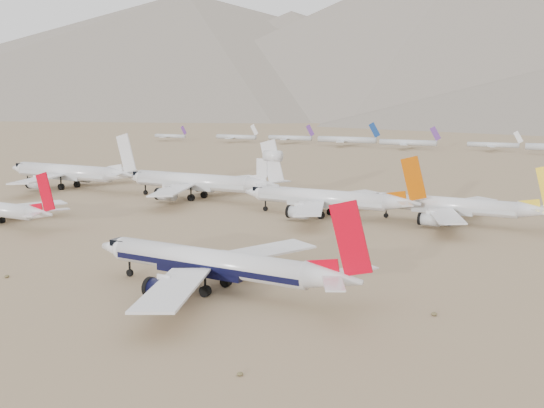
# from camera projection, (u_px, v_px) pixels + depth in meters

# --- Properties ---
(ground) EXTENTS (7000.00, 7000.00, 0.00)m
(ground) POSITION_uv_depth(u_px,v_px,m) (276.00, 293.00, 94.93)
(ground) COLOR #7D6649
(ground) RESTS_ON ground
(main_airliner) EXTENTS (46.64, 45.55, 16.46)m
(main_airliner) POSITION_uv_depth(u_px,v_px,m) (219.00, 264.00, 94.42)
(main_airliner) COLOR white
(main_airliner) RESTS_ON ground
(row2_gold_tail) EXTENTS (44.30, 43.33, 15.77)m
(row2_gold_tail) POSITION_uv_depth(u_px,v_px,m) (455.00, 206.00, 148.71)
(row2_gold_tail) COLOR white
(row2_gold_tail) RESTS_ON ground
(row2_orange_tail) EXTENTS (47.84, 46.80, 17.06)m
(row2_orange_tail) POSITION_uv_depth(u_px,v_px,m) (328.00, 199.00, 157.85)
(row2_orange_tail) COLOR white
(row2_orange_tail) RESTS_ON ground
(row2_white_trijet) EXTENTS (54.93, 53.68, 19.46)m
(row2_white_trijet) POSITION_uv_depth(u_px,v_px,m) (201.00, 182.00, 186.44)
(row2_white_trijet) COLOR white
(row2_white_trijet) RESTS_ON ground
(row2_white_twin) EXTENTS (55.99, 54.79, 20.01)m
(row2_white_twin) POSITION_uv_depth(u_px,v_px,m) (70.00, 173.00, 210.90)
(row2_white_twin) COLOR white
(row2_white_twin) RESTS_ON ground
(desert_scrub) EXTENTS (261.14, 121.67, 0.63)m
(desert_scrub) POSITION_uv_depth(u_px,v_px,m) (170.00, 362.00, 68.59)
(desert_scrub) COLOR brown
(desert_scrub) RESTS_ON ground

